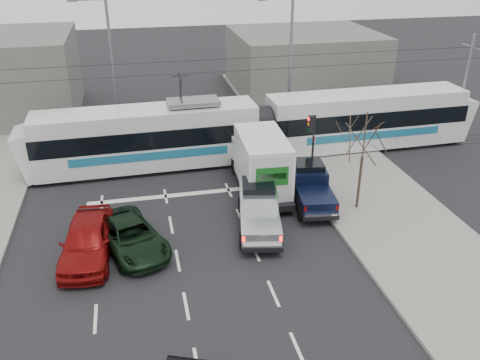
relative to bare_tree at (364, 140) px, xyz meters
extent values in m
plane|color=black|center=(-7.60, -2.50, -3.79)|extent=(120.00, 120.00, 0.00)
cube|color=gray|center=(1.40, -2.50, -3.72)|extent=(6.00, 60.00, 0.15)
cube|color=#33302D|center=(-7.60, 7.50, -3.78)|extent=(60.00, 1.60, 0.03)
cube|color=#64605B|center=(4.40, 21.50, -1.29)|extent=(12.00, 10.00, 5.00)
cylinder|color=#47382B|center=(0.00, 0.00, -2.27)|extent=(0.14, 0.14, 2.75)
cylinder|color=#47382B|center=(0.00, 0.00, 0.23)|extent=(0.07, 0.07, 2.25)
cylinder|color=black|center=(-1.00, 4.00, -1.84)|extent=(0.12, 0.12, 3.60)
cube|color=black|center=(-1.20, 4.00, -0.54)|extent=(0.28, 0.28, 0.95)
cylinder|color=#FF0C07|center=(-1.35, 4.00, -0.24)|extent=(0.06, 0.20, 0.20)
cylinder|color=orange|center=(-1.35, 4.00, -0.54)|extent=(0.06, 0.20, 0.20)
cylinder|color=#05330C|center=(-1.35, 4.00, -0.84)|extent=(0.06, 0.20, 0.20)
cube|color=white|center=(-1.02, 3.85, -1.34)|extent=(0.02, 0.30, 0.40)
cylinder|color=slate|center=(-0.10, 11.50, 0.71)|extent=(0.20, 0.20, 9.00)
cube|color=slate|center=(-2.10, 11.50, 5.06)|extent=(0.55, 0.25, 0.14)
cylinder|color=slate|center=(-11.60, 13.50, 0.71)|extent=(0.20, 0.20, 9.00)
cube|color=slate|center=(-13.60, 13.50, 5.06)|extent=(0.55, 0.25, 0.14)
cylinder|color=black|center=(-7.60, 7.50, 1.71)|extent=(60.00, 0.03, 0.03)
cylinder|color=black|center=(-7.60, 7.50, 2.41)|extent=(60.00, 0.03, 0.03)
cylinder|color=slate|center=(10.40, 7.50, -0.29)|extent=(0.20, 0.20, 7.00)
cube|color=silver|center=(-9.90, 7.35, -2.78)|extent=(12.73, 2.98, 1.54)
cube|color=black|center=(-9.90, 7.35, -1.59)|extent=(12.79, 3.01, 1.05)
cube|color=silver|center=(-9.90, 7.35, -0.65)|extent=(12.73, 2.87, 0.98)
cube|color=#195F81|center=(-9.86, 6.01, -2.50)|extent=(8.86, 0.25, 0.49)
cube|color=silver|center=(3.86, 7.70, -2.78)|extent=(12.73, 2.98, 1.54)
cube|color=black|center=(3.86, 7.70, -1.59)|extent=(12.79, 3.01, 1.05)
cube|color=silver|center=(3.86, 7.70, -0.65)|extent=(12.73, 2.87, 0.98)
cube|color=#195F81|center=(3.90, 6.36, -2.50)|extent=(8.86, 0.25, 0.49)
cylinder|color=black|center=(-3.02, 7.52, -1.80)|extent=(1.05, 2.57, 2.55)
cube|color=slate|center=(-7.15, 7.42, 0.06)|extent=(2.99, 1.67, 0.25)
cube|color=black|center=(-13.34, 7.26, -3.62)|extent=(2.02, 2.31, 0.35)
cube|color=black|center=(-5.08, 7.47, -3.62)|extent=(2.02, 2.31, 0.35)
cube|color=black|center=(-0.95, 7.58, -3.62)|extent=(2.02, 2.31, 0.35)
cube|color=black|center=(7.30, 7.79, -3.62)|extent=(2.02, 2.31, 0.35)
cube|color=black|center=(-5.26, -0.69, -3.30)|extent=(2.77, 5.46, 0.22)
cube|color=silver|center=(-5.08, 0.23, -2.67)|extent=(2.15, 2.49, 1.03)
cube|color=black|center=(-5.06, 0.32, -2.13)|extent=(1.80, 1.83, 0.49)
cube|color=silver|center=(-4.84, 1.45, -2.88)|extent=(1.86, 1.25, 0.49)
cube|color=silver|center=(-5.48, -1.82, -2.94)|extent=(2.18, 2.64, 0.58)
cube|color=silver|center=(-5.75, -3.15, -3.18)|extent=(1.65, 0.48, 0.16)
cube|color=#FF0C07|center=(-6.50, -2.89, -2.85)|extent=(0.14, 0.09, 0.25)
cube|color=#FF0C07|center=(-4.95, -3.20, -2.85)|extent=(0.14, 0.09, 0.25)
cylinder|color=black|center=(-5.75, 1.10, -3.43)|extent=(0.39, 0.75, 0.72)
cylinder|color=black|center=(-4.13, 0.78, -3.43)|extent=(0.39, 0.75, 0.72)
cylinder|color=black|center=(-6.39, -2.17, -3.43)|extent=(0.39, 0.75, 0.72)
cylinder|color=black|center=(-4.77, -2.49, -3.43)|extent=(0.39, 0.75, 0.72)
cube|color=black|center=(-4.24, 3.26, -3.27)|extent=(2.58, 6.72, 0.33)
cube|color=white|center=(-4.12, 5.77, -2.47)|extent=(2.23, 1.69, 1.51)
cube|color=black|center=(-4.11, 5.90, -1.90)|extent=(1.91, 1.15, 0.57)
cube|color=silver|center=(-4.27, 2.60, -1.88)|extent=(2.48, 4.60, 2.79)
cube|color=silver|center=(-4.37, 0.37, -1.88)|extent=(2.00, 0.14, 2.45)
cube|color=#135518|center=(-4.37, 0.32, -1.65)|extent=(1.59, 0.09, 0.95)
cube|color=black|center=(-4.38, 0.15, -3.37)|extent=(2.05, 0.33, 0.17)
cylinder|color=black|center=(-5.13, 5.42, -3.37)|extent=(0.32, 0.86, 0.85)
cylinder|color=black|center=(-3.14, 5.33, -3.37)|extent=(0.32, 0.86, 0.85)
cylinder|color=black|center=(-5.32, 1.46, -3.32)|extent=(0.33, 0.96, 0.95)
cylinder|color=black|center=(-3.33, 1.36, -3.32)|extent=(0.33, 0.96, 0.95)
cube|color=black|center=(-2.10, 1.00, -3.28)|extent=(2.29, 4.85, 0.23)
cube|color=black|center=(-2.00, 1.83, -2.63)|extent=(1.92, 2.16, 1.07)
cube|color=black|center=(-1.98, 1.92, -2.06)|extent=(1.63, 1.57, 0.51)
cube|color=black|center=(-1.86, 2.94, -2.84)|extent=(1.73, 1.04, 0.51)
cube|color=black|center=(-2.23, -0.02, -2.91)|extent=(1.94, 2.29, 0.61)
cube|color=silver|center=(-2.38, -1.23, -3.16)|extent=(1.60, 0.36, 0.17)
cube|color=#590505|center=(-3.12, -1.04, -2.81)|extent=(0.14, 0.09, 0.26)
cube|color=#590505|center=(-1.61, -1.23, -2.81)|extent=(0.14, 0.09, 0.26)
cylinder|color=black|center=(-2.70, 2.58, -3.42)|extent=(0.35, 0.77, 0.75)
cylinder|color=black|center=(-1.13, 2.38, -3.42)|extent=(0.35, 0.77, 0.75)
cylinder|color=black|center=(-3.07, -0.39, -3.42)|extent=(0.35, 0.77, 0.75)
cylinder|color=black|center=(-1.50, -0.58, -3.42)|extent=(0.35, 0.77, 0.75)
imported|color=black|center=(-11.17, -1.21, -3.12)|extent=(3.75, 5.32, 1.35)
imported|color=maroon|center=(-12.98, -1.40, -2.94)|extent=(2.50, 5.20, 1.71)
camera|label=1|loc=(-10.53, -20.61, 8.82)|focal=38.00mm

